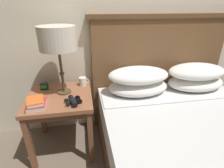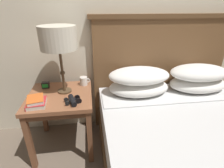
% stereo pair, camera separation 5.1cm
% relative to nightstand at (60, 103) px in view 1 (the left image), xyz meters
% --- Properties ---
extents(wall_back, '(8.00, 0.06, 2.60)m').
position_rel_nightstand_xyz_m(wall_back, '(0.60, 0.37, 0.79)').
color(wall_back, beige).
rests_on(wall_back, ground_plane).
extents(nightstand, '(0.58, 0.58, 0.59)m').
position_rel_nightstand_xyz_m(nightstand, '(0.00, 0.00, 0.00)').
color(nightstand, brown).
rests_on(nightstand, ground_plane).
extents(bed, '(1.55, 2.04, 1.27)m').
position_rel_nightstand_xyz_m(bed, '(1.07, -0.58, -0.20)').
color(bed, '#4E3520').
rests_on(bed, ground_plane).
extents(table_lamp, '(0.31, 0.31, 0.60)m').
position_rel_nightstand_xyz_m(table_lamp, '(0.04, 0.06, 0.57)').
color(table_lamp, '#4C3823').
rests_on(table_lamp, nightstand).
extents(book_on_nightstand, '(0.16, 0.19, 0.04)m').
position_rel_nightstand_xyz_m(book_on_nightstand, '(-0.16, -0.16, 0.10)').
color(book_on_nightstand, silver).
rests_on(book_on_nightstand, nightstand).
extents(book_stacked_on_top, '(0.16, 0.19, 0.03)m').
position_rel_nightstand_xyz_m(book_stacked_on_top, '(-0.17, -0.16, 0.13)').
color(book_stacked_on_top, silver).
rests_on(book_stacked_on_top, book_on_nightstand).
extents(binoculars_pair, '(0.15, 0.16, 0.05)m').
position_rel_nightstand_xyz_m(binoculars_pair, '(0.13, -0.16, 0.10)').
color(binoculars_pair, black).
rests_on(binoculars_pair, nightstand).
extents(coffee_mug, '(0.10, 0.08, 0.08)m').
position_rel_nightstand_xyz_m(coffee_mug, '(0.22, 0.19, 0.12)').
color(coffee_mug, silver).
rests_on(coffee_mug, nightstand).
extents(alarm_clock, '(0.07, 0.05, 0.06)m').
position_rel_nightstand_xyz_m(alarm_clock, '(-0.16, 0.16, 0.11)').
color(alarm_clock, black).
rests_on(alarm_clock, nightstand).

